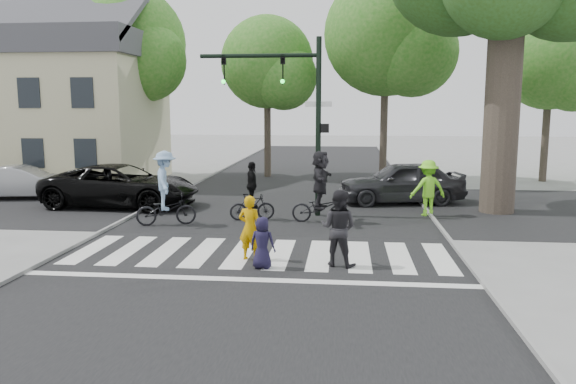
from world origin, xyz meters
name	(u,v)px	position (x,y,z in m)	size (l,w,h in m)	color
ground	(254,265)	(0.00, 0.00, 0.00)	(120.00, 120.00, 0.00)	gray
road_stem	(279,222)	(0.00, 5.00, 0.01)	(10.00, 70.00, 0.01)	black
road_cross	(288,206)	(0.00, 8.00, 0.01)	(70.00, 10.00, 0.01)	black
curb_left	(129,217)	(-5.05, 5.00, 0.05)	(0.10, 70.00, 0.10)	gray
curb_right	(437,224)	(5.05, 5.00, 0.05)	(0.10, 70.00, 0.10)	gray
crosswalk	(259,257)	(0.00, 0.66, 0.01)	(10.00, 3.85, 0.01)	silver
traffic_signal	(293,101)	(0.35, 6.20, 3.90)	(4.45, 0.29, 6.00)	black
bg_tree_0	(44,60)	(-13.74, 16.00, 6.14)	(5.46, 5.20, 8.97)	brown
bg_tree_1	(133,48)	(-8.70, 15.48, 6.65)	(6.09, 5.80, 9.80)	brown
bg_tree_2	(271,66)	(-1.76, 16.62, 5.78)	(5.04, 4.80, 8.40)	brown
bg_tree_3	(393,39)	(4.31, 15.27, 6.94)	(6.30, 6.00, 10.20)	brown
bg_tree_4	(556,66)	(12.23, 16.12, 5.64)	(4.83, 4.60, 8.15)	brown
house	(69,105)	(-11.49, 13.98, 3.80)	(8.40, 8.10, 8.82)	beige
pedestrian_woman	(250,228)	(-0.17, 0.39, 0.80)	(0.58, 0.38, 1.60)	#C58C04
pedestrian_child	(262,243)	(0.24, -0.30, 0.61)	(0.60, 0.39, 1.22)	black
pedestrian_adult	(338,228)	(1.98, 0.12, 0.91)	(0.88, 0.69, 1.82)	black
cyclist_left	(166,193)	(-3.49, 4.16, 1.02)	(1.97, 1.36, 2.36)	black
cyclist_mid	(252,196)	(-0.92, 5.22, 0.80)	(1.54, 0.97, 1.94)	black
cyclist_right	(320,191)	(1.34, 5.01, 1.04)	(1.88, 1.75, 2.33)	black
car_suv	(121,186)	(-6.20, 7.20, 0.80)	(2.64, 5.73, 1.59)	black
car_silver	(23,182)	(-10.96, 8.64, 0.67)	(1.41, 4.05, 1.33)	#9B9DA0
car_grey	(401,182)	(4.29, 9.07, 0.82)	(1.94, 4.82, 1.64)	#2D2D31
bystander_hivis	(428,188)	(4.95, 6.57, 0.96)	(1.24, 0.71, 1.92)	#7BEB27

